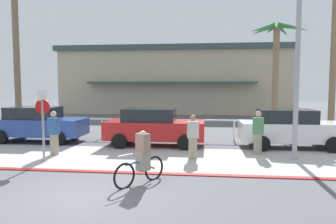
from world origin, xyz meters
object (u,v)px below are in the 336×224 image
at_px(stop_sign_bike_lane, 43,115).
at_px(pedestrian_1, 54,135).
at_px(palm_tree_3, 335,8).
at_px(pedestrian_2, 193,139).
at_px(streetlight_curb, 300,40).
at_px(palm_tree_1, 15,10).
at_px(car_red_2, 154,127).
at_px(pedestrian_0, 258,135).
at_px(car_blue_1, 38,124).
at_px(car_white_3, 290,128).
at_px(cyclist_blue_0, 142,159).
at_px(palm_tree_2, 276,50).

relative_size(stop_sign_bike_lane, pedestrian_1, 1.48).
distance_m(palm_tree_3, pedestrian_2, 12.69).
xyz_separation_m(streetlight_curb, palm_tree_1, (-14.05, 5.78, 2.75)).
height_order(car_red_2, pedestrian_0, pedestrian_0).
height_order(streetlight_curb, car_blue_1, streetlight_curb).
bearing_deg(pedestrian_2, car_white_3, 31.70).
distance_m(palm_tree_1, pedestrian_0, 15.07).
relative_size(streetlight_curb, palm_tree_3, 0.76).
xyz_separation_m(stop_sign_bike_lane, palm_tree_3, (12.96, 8.96, 5.41)).
bearing_deg(car_red_2, car_blue_1, 175.70).
distance_m(palm_tree_1, cyclist_blue_0, 14.19).
xyz_separation_m(car_blue_1, cyclist_blue_0, (6.30, -5.95, -0.18)).
xyz_separation_m(pedestrian_0, pedestrian_1, (-7.89, -1.00, 0.00)).
bearing_deg(pedestrian_1, streetlight_curb, -0.26).
height_order(cyclist_blue_0, pedestrian_1, pedestrian_1).
bearing_deg(stop_sign_bike_lane, streetlight_curb, 7.21).
bearing_deg(car_blue_1, streetlight_curb, -14.19).
bearing_deg(pedestrian_0, car_blue_1, 169.85).
height_order(stop_sign_bike_lane, streetlight_curb, streetlight_curb).
bearing_deg(palm_tree_2, pedestrian_1, -142.86).
distance_m(palm_tree_3, car_blue_1, 17.29).
xyz_separation_m(palm_tree_1, car_blue_1, (2.78, -2.93, -6.15)).
relative_size(palm_tree_2, pedestrian_2, 3.88).
bearing_deg(stop_sign_bike_lane, car_blue_1, 121.03).
relative_size(palm_tree_3, pedestrian_2, 6.02).
xyz_separation_m(stop_sign_bike_lane, car_red_2, (3.36, 3.54, -0.81)).
relative_size(car_blue_1, pedestrian_0, 2.56).
distance_m(palm_tree_3, pedestrian_0, 10.64).
xyz_separation_m(palm_tree_3, cyclist_blue_0, (-9.05, -10.93, -6.39)).
bearing_deg(cyclist_blue_0, pedestrian_1, 142.48).
bearing_deg(cyclist_blue_0, palm_tree_1, 135.64).
height_order(streetlight_curb, car_white_3, streetlight_curb).
bearing_deg(car_white_3, palm_tree_3, 55.36).
distance_m(stop_sign_bike_lane, pedestrian_1, 1.47).
height_order(stop_sign_bike_lane, palm_tree_1, palm_tree_1).
distance_m(streetlight_curb, car_red_2, 6.92).
height_order(palm_tree_1, car_blue_1, palm_tree_1).
relative_size(palm_tree_1, car_red_2, 2.13).
xyz_separation_m(cyclist_blue_0, pedestrian_1, (-4.09, 3.14, 0.10)).
xyz_separation_m(car_white_3, cyclist_blue_0, (-5.42, -5.68, -0.18)).
relative_size(pedestrian_0, pedestrian_2, 1.05).
bearing_deg(car_red_2, stop_sign_bike_lane, -133.49).
xyz_separation_m(pedestrian_0, pedestrian_2, (-2.51, -1.01, -0.04)).
height_order(car_blue_1, car_red_2, same).
bearing_deg(palm_tree_2, car_red_2, -141.13).
bearing_deg(pedestrian_2, cyclist_blue_0, -112.48).
bearing_deg(car_red_2, pedestrian_1, -146.17).
relative_size(stop_sign_bike_lane, car_white_3, 0.58).
xyz_separation_m(stop_sign_bike_lane, pedestrian_0, (7.71, 2.16, -0.88)).
xyz_separation_m(palm_tree_1, pedestrian_2, (10.37, -5.75, -6.27)).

